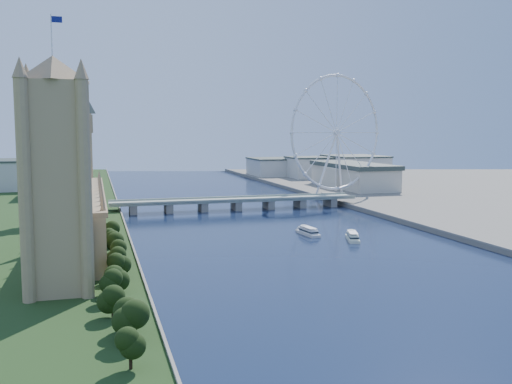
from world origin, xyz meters
name	(u,v)px	position (x,y,z in m)	size (l,w,h in m)	color
ground	(423,312)	(0.00, 0.00, 0.00)	(2000.00, 2000.00, 0.00)	navy
tree_row	(114,268)	(-113.00, 66.00, 9.32)	(8.17, 200.17, 20.82)	black
victoria_tower	(56,168)	(-135.00, 55.00, 54.49)	(28.16, 28.16, 112.00)	tan
parliament_range	(83,215)	(-128.00, 170.00, 18.48)	(24.00, 200.00, 70.00)	tan
big_ben	(83,135)	(-128.00, 278.00, 66.57)	(20.02, 20.02, 110.00)	tan
westminster_bridge	(236,202)	(0.00, 300.00, 6.63)	(220.00, 22.00, 9.50)	gray
london_eye	(337,133)	(119.98, 355.08, 67.52)	(113.60, 39.12, 124.30)	silver
county_hall	(353,190)	(175.00, 430.00, 0.00)	(54.00, 144.00, 35.00)	beige
city_skyline	(218,171)	(39.22, 560.08, 16.96)	(505.00, 280.00, 32.00)	beige
tour_boat_near	(308,235)	(16.49, 164.87, 0.00)	(6.85, 26.95, 5.93)	silver
tour_boat_far	(353,240)	(36.92, 139.78, 0.00)	(6.85, 26.96, 5.93)	beige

